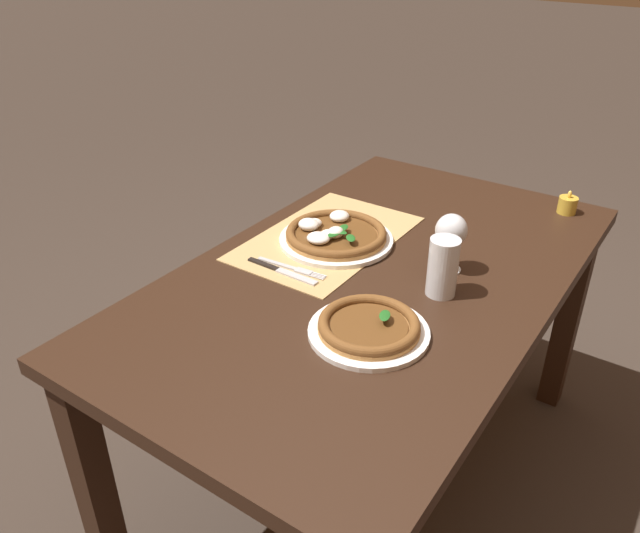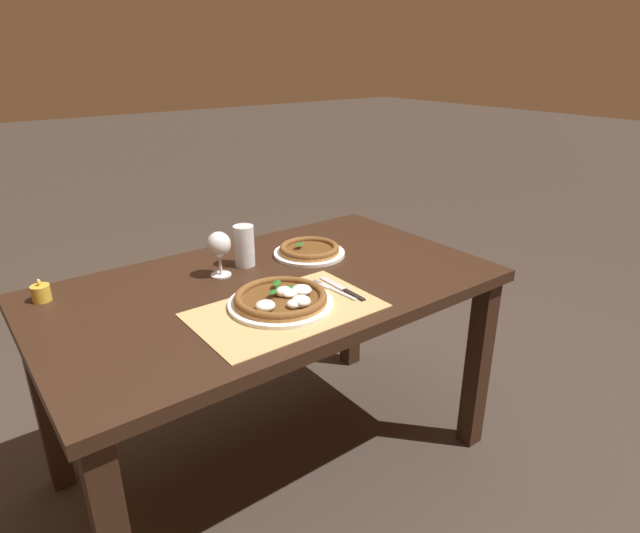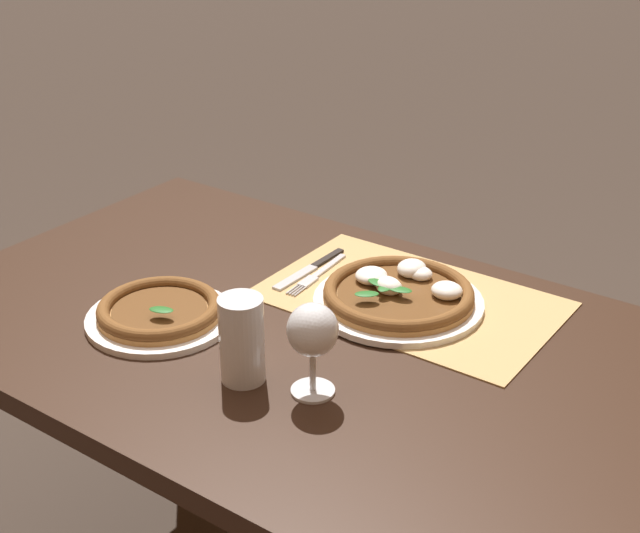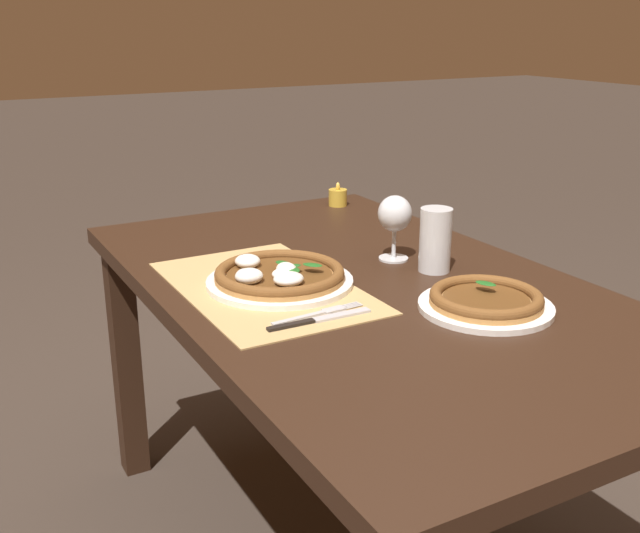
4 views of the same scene
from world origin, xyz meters
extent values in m
cube|color=black|center=(0.00, 0.00, 0.72)|extent=(1.47, 0.86, 0.04)
cube|color=black|center=(0.67, -0.37, 0.35)|extent=(0.07, 0.07, 0.70)
cube|color=tan|center=(-0.07, -0.20, 0.74)|extent=(0.54, 0.34, 0.00)
cylinder|color=white|center=(-0.07, -0.17, 0.75)|extent=(0.31, 0.31, 0.01)
cylinder|color=#B77F42|center=(-0.07, -0.17, 0.76)|extent=(0.28, 0.28, 0.01)
torus|color=brown|center=(-0.07, -0.17, 0.77)|extent=(0.28, 0.28, 0.02)
cylinder|color=brown|center=(-0.07, -0.17, 0.77)|extent=(0.22, 0.22, 0.00)
ellipsoid|color=white|center=(-0.05, -0.16, 0.78)|extent=(0.05, 0.04, 0.03)
ellipsoid|color=white|center=(-0.04, -0.18, 0.78)|extent=(0.05, 0.04, 0.02)
ellipsoid|color=white|center=(0.00, -0.18, 0.78)|extent=(0.06, 0.06, 0.03)
ellipsoid|color=white|center=(-0.05, -0.25, 0.78)|extent=(0.05, 0.06, 0.03)
ellipsoid|color=white|center=(-0.15, -0.21, 0.78)|extent=(0.06, 0.06, 0.03)
ellipsoid|color=white|center=(-0.07, -0.25, 0.78)|extent=(0.05, 0.04, 0.02)
ellipsoid|color=#1E5B1E|center=(-0.05, -0.15, 0.79)|extent=(0.03, 0.04, 0.00)
ellipsoid|color=#1E5B1E|center=(-0.04, -0.10, 0.79)|extent=(0.05, 0.05, 0.00)
ellipsoid|color=#1E5B1E|center=(-0.08, -0.15, 0.79)|extent=(0.05, 0.03, 0.00)
ellipsoid|color=#1E5B1E|center=(-0.03, -0.15, 0.79)|extent=(0.05, 0.03, 0.00)
cylinder|color=white|center=(0.25, 0.12, 0.75)|extent=(0.26, 0.26, 0.01)
cylinder|color=#B77F42|center=(0.25, 0.12, 0.76)|extent=(0.22, 0.22, 0.01)
torus|color=brown|center=(0.25, 0.12, 0.77)|extent=(0.22, 0.22, 0.02)
cylinder|color=brown|center=(0.25, 0.12, 0.76)|extent=(0.17, 0.17, 0.00)
ellipsoid|color=#1E5B1E|center=(0.22, 0.15, 0.78)|extent=(0.05, 0.04, 0.00)
cylinder|color=silver|center=(-0.10, 0.15, 0.74)|extent=(0.07, 0.07, 0.00)
cylinder|color=silver|center=(-0.10, 0.15, 0.78)|extent=(0.01, 0.01, 0.06)
ellipsoid|color=silver|center=(-0.10, 0.15, 0.85)|extent=(0.08, 0.08, 0.08)
ellipsoid|color=#AD5B14|center=(-0.10, 0.15, 0.84)|extent=(0.07, 0.07, 0.05)
cylinder|color=silver|center=(0.01, 0.18, 0.81)|extent=(0.07, 0.07, 0.15)
cylinder|color=black|center=(0.01, 0.18, 0.80)|extent=(0.07, 0.07, 0.12)
cylinder|color=silver|center=(0.01, 0.18, 0.86)|extent=(0.07, 0.07, 0.02)
cube|color=#B7B7BC|center=(0.13, -0.22, 0.75)|extent=(0.02, 0.12, 0.00)
cube|color=#B7B7BC|center=(0.12, -0.14, 0.75)|extent=(0.03, 0.05, 0.00)
cylinder|color=#B7B7BC|center=(0.13, -0.10, 0.75)|extent=(0.01, 0.04, 0.00)
cylinder|color=#B7B7BC|center=(0.12, -0.10, 0.75)|extent=(0.01, 0.04, 0.00)
cylinder|color=#B7B7BC|center=(0.11, -0.10, 0.75)|extent=(0.01, 0.04, 0.00)
cylinder|color=#B7B7BC|center=(0.11, -0.10, 0.75)|extent=(0.01, 0.04, 0.00)
cube|color=black|center=(0.15, -0.25, 0.75)|extent=(0.02, 0.10, 0.01)
cube|color=#B7B7BC|center=(0.15, -0.14, 0.75)|extent=(0.02, 0.12, 0.00)
camera|label=1|loc=(1.22, 0.66, 1.54)|focal=35.00mm
camera|label=2|loc=(-0.84, -1.38, 1.45)|focal=30.00mm
camera|label=3|loc=(-0.78, 1.09, 1.53)|focal=50.00mm
camera|label=4|loc=(1.29, -0.82, 1.29)|focal=42.00mm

